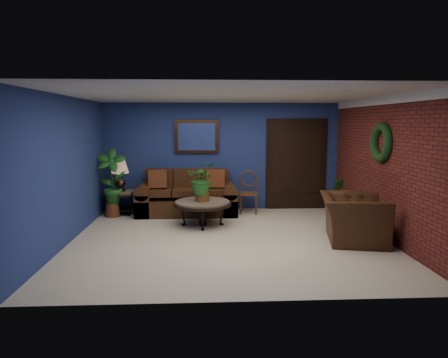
{
  "coord_description": "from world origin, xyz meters",
  "views": [
    {
      "loc": [
        -0.43,
        -6.84,
        2.05
      ],
      "look_at": [
        -0.06,
        0.55,
        1.0
      ],
      "focal_mm": 32.0,
      "sensor_mm": 36.0,
      "label": 1
    }
  ],
  "objects_px": {
    "side_chair": "(249,189)",
    "armchair": "(353,218)",
    "sofa": "(187,199)",
    "end_table": "(121,197)",
    "table_lamp": "(120,172)",
    "coffee_table": "(202,204)"
  },
  "relations": [
    {
      "from": "sofa",
      "to": "armchair",
      "type": "distance_m",
      "value": 3.75
    },
    {
      "from": "sofa",
      "to": "coffee_table",
      "type": "xyz_separation_m",
      "value": [
        0.35,
        -1.11,
        0.11
      ]
    },
    {
      "from": "sofa",
      "to": "side_chair",
      "type": "distance_m",
      "value": 1.43
    },
    {
      "from": "coffee_table",
      "to": "armchair",
      "type": "bearing_deg",
      "value": -24.19
    },
    {
      "from": "end_table",
      "to": "table_lamp",
      "type": "height_order",
      "value": "table_lamp"
    },
    {
      "from": "table_lamp",
      "to": "side_chair",
      "type": "height_order",
      "value": "table_lamp"
    },
    {
      "from": "coffee_table",
      "to": "armchair",
      "type": "xyz_separation_m",
      "value": [
        2.62,
        -1.18,
        -0.04
      ]
    },
    {
      "from": "table_lamp",
      "to": "side_chair",
      "type": "relative_size",
      "value": 0.69
    },
    {
      "from": "coffee_table",
      "to": "armchair",
      "type": "height_order",
      "value": "armchair"
    },
    {
      "from": "end_table",
      "to": "armchair",
      "type": "xyz_separation_m",
      "value": [
        4.45,
        -2.25,
        -0.0
      ]
    },
    {
      "from": "side_chair",
      "to": "armchair",
      "type": "height_order",
      "value": "side_chair"
    },
    {
      "from": "coffee_table",
      "to": "armchair",
      "type": "distance_m",
      "value": 2.87
    },
    {
      "from": "sofa",
      "to": "table_lamp",
      "type": "xyz_separation_m",
      "value": [
        -1.48,
        -0.03,
        0.63
      ]
    },
    {
      "from": "coffee_table",
      "to": "end_table",
      "type": "relative_size",
      "value": 1.98
    },
    {
      "from": "coffee_table",
      "to": "side_chair",
      "type": "distance_m",
      "value": 1.57
    },
    {
      "from": "coffee_table",
      "to": "armchair",
      "type": "relative_size",
      "value": 0.94
    },
    {
      "from": "coffee_table",
      "to": "side_chair",
      "type": "xyz_separation_m",
      "value": [
        1.06,
        1.14,
        0.1
      ]
    },
    {
      "from": "side_chair",
      "to": "armchair",
      "type": "bearing_deg",
      "value": -46.63
    },
    {
      "from": "coffee_table",
      "to": "end_table",
      "type": "bearing_deg",
      "value": 149.56
    },
    {
      "from": "table_lamp",
      "to": "armchair",
      "type": "height_order",
      "value": "table_lamp"
    },
    {
      "from": "table_lamp",
      "to": "sofa",
      "type": "bearing_deg",
      "value": 1.31
    },
    {
      "from": "sofa",
      "to": "side_chair",
      "type": "relative_size",
      "value": 2.34
    }
  ]
}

